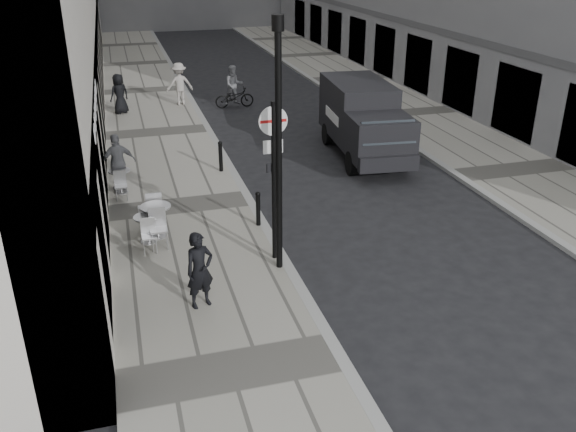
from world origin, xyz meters
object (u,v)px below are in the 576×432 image
panel_van (363,117)px  cyclist (234,91)px  walking_man (200,270)px  sign_post (273,161)px  lamppost (279,137)px

panel_van → cyclist: 8.57m
walking_man → cyclist: bearing=57.6°
panel_van → cyclist: panel_van is taller
walking_man → panel_van: size_ratio=0.30×
sign_post → cyclist: sign_post is taller
sign_post → panel_van: 8.57m
walking_man → panel_van: 11.00m
sign_post → cyclist: (1.99, 14.84, -1.81)m
lamppost → walking_man: bearing=-150.0°
sign_post → walking_man: bearing=-142.8°
panel_van → cyclist: bearing=116.2°
walking_man → sign_post: (1.99, 1.61, 1.61)m
sign_post → cyclist: bearing=80.5°
walking_man → cyclist: 16.92m
cyclist → lamppost: bearing=-98.4°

